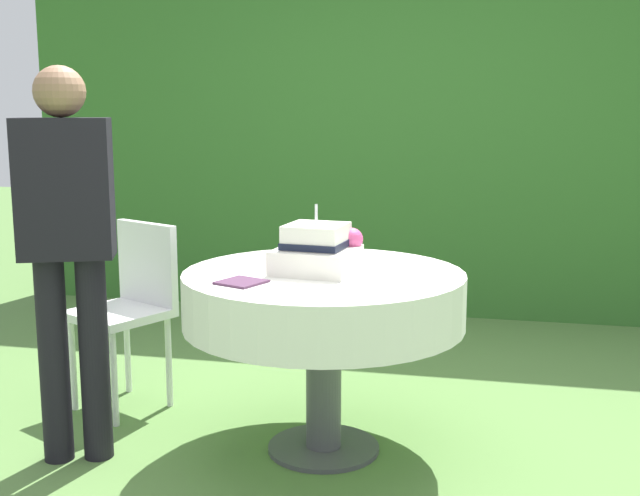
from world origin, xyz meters
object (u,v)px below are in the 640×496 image
(garden_chair, at_px, (132,297))
(serving_plate_far, at_px, (349,257))
(napkin_stack, at_px, (241,282))
(standing_person, at_px, (68,238))
(cake_table, at_px, (324,301))
(wedding_cake, at_px, (318,250))
(serving_plate_near, at_px, (382,258))

(garden_chair, bearing_deg, serving_plate_far, -1.14)
(napkin_stack, bearing_deg, standing_person, -178.52)
(cake_table, xyz_separation_m, wedding_cake, (-0.02, -0.00, 0.21))
(cake_table, xyz_separation_m, napkin_stack, (-0.26, -0.28, 0.13))
(cake_table, relative_size, serving_plate_near, 9.43)
(serving_plate_far, height_order, garden_chair, garden_chair)
(wedding_cake, relative_size, serving_plate_far, 3.19)
(cake_table, relative_size, serving_plate_far, 10.60)
(standing_person, bearing_deg, cake_table, 16.93)
(cake_table, distance_m, serving_plate_far, 0.34)
(serving_plate_near, height_order, serving_plate_far, same)
(wedding_cake, bearing_deg, cake_table, 4.29)
(cake_table, xyz_separation_m, serving_plate_near, (0.19, 0.34, 0.13))
(serving_plate_far, xyz_separation_m, napkin_stack, (-0.31, -0.59, -0.00))
(serving_plate_near, height_order, garden_chair, garden_chair)
(serving_plate_far, relative_size, garden_chair, 0.12)
(cake_table, height_order, wedding_cake, wedding_cake)
(garden_chair, bearing_deg, wedding_cake, -18.51)
(cake_table, relative_size, wedding_cake, 3.33)
(serving_plate_far, relative_size, napkin_stack, 0.70)
(wedding_cake, relative_size, napkin_stack, 2.22)
(serving_plate_near, distance_m, napkin_stack, 0.77)
(cake_table, height_order, napkin_stack, napkin_stack)
(cake_table, bearing_deg, serving_plate_near, 60.45)
(napkin_stack, bearing_deg, serving_plate_near, 53.67)
(serving_plate_near, bearing_deg, wedding_cake, -122.31)
(napkin_stack, bearing_deg, cake_table, 46.78)
(cake_table, height_order, serving_plate_far, serving_plate_far)
(serving_plate_near, relative_size, garden_chair, 0.14)
(wedding_cake, xyz_separation_m, garden_chair, (-1.00, 0.33, -0.32))
(wedding_cake, height_order, serving_plate_near, wedding_cake)
(garden_chair, bearing_deg, standing_person, -86.02)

